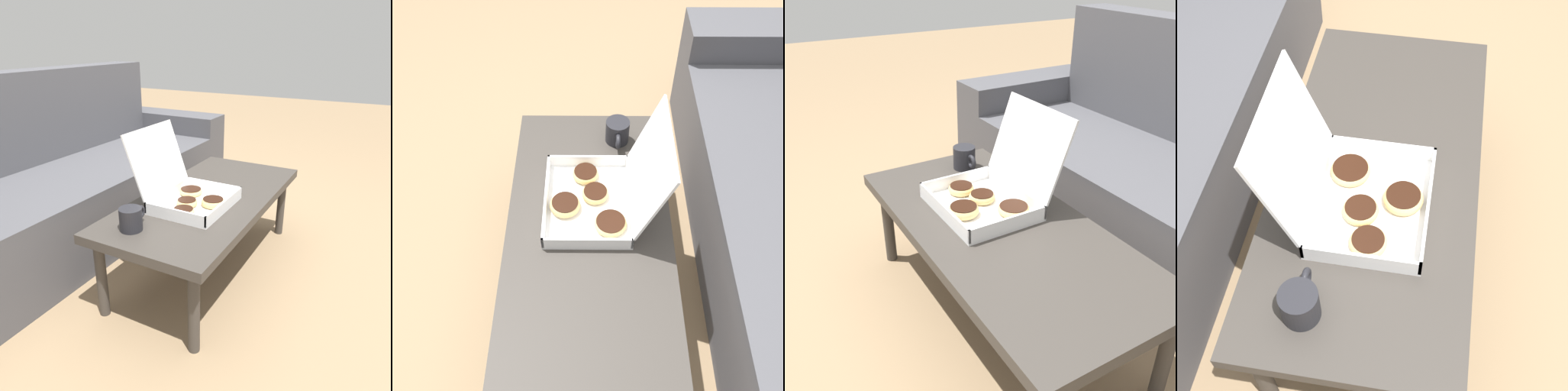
# 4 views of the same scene
# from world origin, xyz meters

# --- Properties ---
(ground_plane) EXTENTS (12.00, 12.00, 0.00)m
(ground_plane) POSITION_xyz_m (0.00, 0.00, 0.00)
(ground_plane) COLOR #937756
(couch) EXTENTS (2.30, 0.79, 0.92)m
(couch) POSITION_xyz_m (0.00, 0.80, 0.31)
(couch) COLOR #4C4C51
(couch) RESTS_ON ground_plane
(coffee_table) EXTENTS (1.17, 0.55, 0.39)m
(coffee_table) POSITION_xyz_m (0.00, -0.09, 0.35)
(coffee_table) COLOR #3D3833
(coffee_table) RESTS_ON ground_plane
(pastry_box) EXTENTS (0.36, 0.39, 0.33)m
(pastry_box) POSITION_xyz_m (-0.13, -0.05, 0.45)
(pastry_box) COLOR white
(pastry_box) RESTS_ON coffee_table
(coffee_mug) EXTENTS (0.13, 0.09, 0.09)m
(coffee_mug) POSITION_xyz_m (-0.44, 0.02, 0.43)
(coffee_mug) COLOR #232328
(coffee_mug) RESTS_ON coffee_table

